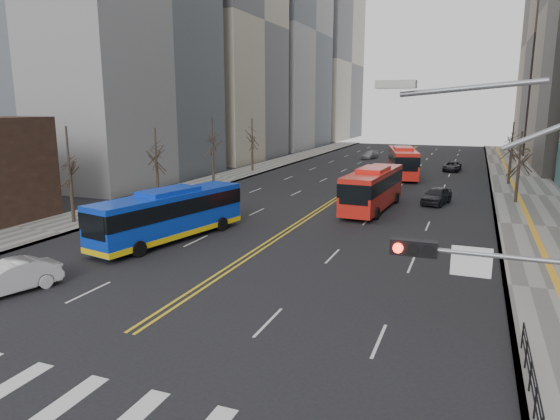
% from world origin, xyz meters
% --- Properties ---
extents(ground, '(220.00, 220.00, 0.00)m').
position_xyz_m(ground, '(0.00, 0.00, 0.00)').
color(ground, black).
extents(sidewalk_right, '(7.00, 130.00, 0.15)m').
position_xyz_m(sidewalk_right, '(17.50, 45.00, 0.07)').
color(sidewalk_right, slate).
rests_on(sidewalk_right, ground).
extents(sidewalk_left, '(5.00, 130.00, 0.15)m').
position_xyz_m(sidewalk_left, '(-16.50, 45.00, 0.07)').
color(sidewalk_left, slate).
rests_on(sidewalk_left, ground).
extents(crosswalk, '(26.70, 4.00, 0.01)m').
position_xyz_m(crosswalk, '(0.00, 0.00, 0.01)').
color(crosswalk, silver).
rests_on(crosswalk, ground).
extents(centerline, '(0.55, 100.00, 0.01)m').
position_xyz_m(centerline, '(0.00, 55.00, 0.01)').
color(centerline, gold).
rests_on(centerline, ground).
extents(office_towers, '(83.00, 134.00, 58.00)m').
position_xyz_m(office_towers, '(0.12, 68.51, 23.92)').
color(office_towers, gray).
rests_on(office_towers, ground).
extents(signal_mast, '(5.37, 0.37, 9.39)m').
position_xyz_m(signal_mast, '(13.77, 2.00, 4.86)').
color(signal_mast, gray).
rests_on(signal_mast, ground).
extents(pedestrian_railing, '(0.06, 6.06, 1.02)m').
position_xyz_m(pedestrian_railing, '(14.30, 6.00, 0.82)').
color(pedestrian_railing, black).
rests_on(pedestrian_railing, sidewalk_right).
extents(street_trees, '(35.20, 47.20, 7.60)m').
position_xyz_m(street_trees, '(-7.18, 34.55, 4.87)').
color(street_trees, '#2E251C').
rests_on(street_trees, ground).
extents(blue_bus, '(4.99, 12.20, 3.48)m').
position_xyz_m(blue_bus, '(-6.40, 17.63, 1.82)').
color(blue_bus, '#0D38CC').
rests_on(blue_bus, ground).
extents(red_bus_near, '(3.42, 11.79, 3.68)m').
position_xyz_m(red_bus_near, '(4.22, 32.55, 2.05)').
color(red_bus_near, red).
rests_on(red_bus_near, ground).
extents(red_bus_far, '(5.43, 12.48, 3.83)m').
position_xyz_m(red_bus_far, '(3.82, 54.02, 2.13)').
color(red_bus_far, red).
rests_on(red_bus_far, ground).
extents(car_white, '(3.08, 4.96, 1.54)m').
position_xyz_m(car_white, '(-8.15, 6.55, 0.77)').
color(car_white, silver).
rests_on(car_white, ground).
extents(car_dark_mid, '(2.82, 4.92, 1.58)m').
position_xyz_m(car_dark_mid, '(9.23, 37.17, 0.79)').
color(car_dark_mid, black).
rests_on(car_dark_mid, ground).
extents(car_silver, '(2.74, 4.72, 1.29)m').
position_xyz_m(car_silver, '(-4.51, 74.99, 0.64)').
color(car_silver, gray).
rests_on(car_silver, ground).
extents(car_dark_far, '(2.46, 4.80, 1.30)m').
position_xyz_m(car_dark_far, '(9.41, 62.66, 0.65)').
color(car_dark_far, black).
rests_on(car_dark_far, ground).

